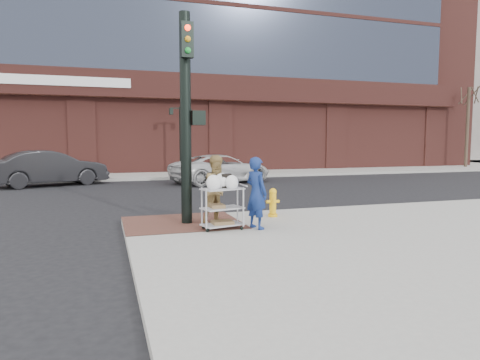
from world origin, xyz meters
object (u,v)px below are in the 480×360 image
object	(u,v)px
minivan_white	(221,169)
pedestrian_tan	(218,189)
lamp_post	(181,133)
traffic_signal_pole	(187,112)
sedan_dark	(50,168)
fire_hydrant	(273,202)
woman_blue	(256,193)
utility_cart	(222,204)

from	to	relation	value
minivan_white	pedestrian_tan	bearing A→B (deg)	147.00
lamp_post	minivan_white	distance (m)	5.03
traffic_signal_pole	pedestrian_tan	world-z (taller)	traffic_signal_pole
lamp_post	sedan_dark	bearing A→B (deg)	-154.48
traffic_signal_pole	minivan_white	size ratio (longest dim) A/B	0.96
lamp_post	fire_hydrant	bearing A→B (deg)	-90.61
woman_blue	pedestrian_tan	xyz separation A→B (m)	(-0.67, 0.91, 0.01)
fire_hydrant	woman_blue	bearing A→B (deg)	-125.44
pedestrian_tan	utility_cart	xyz separation A→B (m)	(-0.09, -0.76, -0.25)
woman_blue	utility_cart	size ratio (longest dim) A/B	1.29
sedan_dark	utility_cart	size ratio (longest dim) A/B	4.05
pedestrian_tan	fire_hydrant	world-z (taller)	pedestrian_tan
lamp_post	fire_hydrant	world-z (taller)	lamp_post
traffic_signal_pole	woman_blue	distance (m)	2.56
minivan_white	traffic_signal_pole	bearing A→B (deg)	143.33
utility_cart	fire_hydrant	size ratio (longest dim) A/B	1.68
woman_blue	pedestrian_tan	world-z (taller)	pedestrian_tan
lamp_post	utility_cart	distance (m)	16.38
pedestrian_tan	sedan_dark	world-z (taller)	pedestrian_tan
sedan_dark	fire_hydrant	xyz separation A→B (m)	(6.69, -11.72, -0.31)
sedan_dark	fire_hydrant	bearing A→B (deg)	-171.40
lamp_post	pedestrian_tan	xyz separation A→B (m)	(-1.77, -15.40, -1.64)
minivan_white	fire_hydrant	bearing A→B (deg)	154.81
lamp_post	sedan_dark	xyz separation A→B (m)	(-6.85, -3.27, -1.77)
fire_hydrant	lamp_post	bearing A→B (deg)	89.39
fire_hydrant	sedan_dark	bearing A→B (deg)	119.73
sedan_dark	utility_cart	world-z (taller)	sedan_dark
fire_hydrant	traffic_signal_pole	bearing A→B (deg)	-174.20
sedan_dark	traffic_signal_pole	bearing A→B (deg)	178.97
minivan_white	utility_cart	bearing A→B (deg)	147.54
pedestrian_tan	woman_blue	bearing A→B (deg)	-78.53
traffic_signal_pole	woman_blue	size ratio (longest dim) A/B	3.05
fire_hydrant	pedestrian_tan	bearing A→B (deg)	-165.62
traffic_signal_pole	utility_cart	xyz separation A→B (m)	(0.61, -0.94, -2.11)
pedestrian_tan	minivan_white	world-z (taller)	pedestrian_tan
traffic_signal_pole	sedan_dark	xyz separation A→B (m)	(-4.38, 11.96, -1.99)
traffic_signal_pole	woman_blue	xyz separation A→B (m)	(1.38, -1.09, -1.86)
woman_blue	traffic_signal_pole	bearing A→B (deg)	27.91
utility_cart	fire_hydrant	distance (m)	2.08
pedestrian_tan	sedan_dark	size ratio (longest dim) A/B	0.32
minivan_white	fire_hydrant	size ratio (longest dim) A/B	6.89
minivan_white	fire_hydrant	distance (m)	10.60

